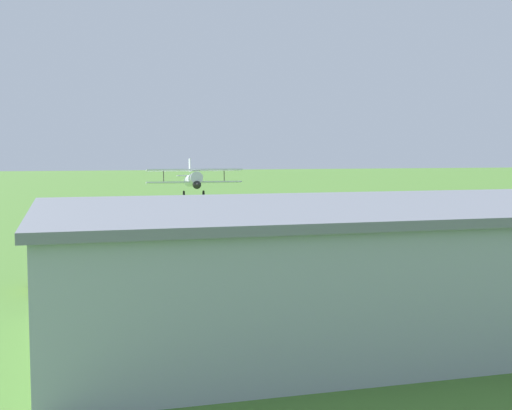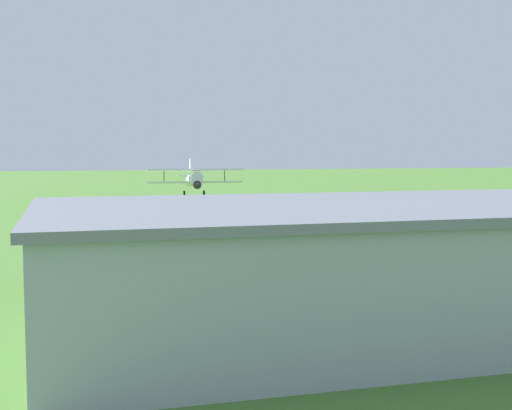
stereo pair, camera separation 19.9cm
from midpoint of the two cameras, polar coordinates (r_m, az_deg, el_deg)
The scene contains 5 objects.
ground_plane at distance 68.58m, azimuth -1.35°, elevation -2.00°, with size 400.00×400.00×0.00m, color #47752D.
hangar at distance 33.43m, azimuth 18.30°, elevation -4.42°, with size 40.52×15.70×5.64m.
biplane at distance 65.53m, azimuth -5.37°, elevation 2.23°, with size 9.13×6.82×3.74m.
car_yellow at distance 40.64m, azimuth -17.12°, elevation -5.65°, with size 2.39×4.11×1.61m.
person_walking_on_apron at distance 44.31m, azimuth -17.23°, elevation -4.86°, with size 0.53×0.53×1.60m.
Camera 1 is at (15.26, 66.38, 7.98)m, focal length 47.55 mm.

